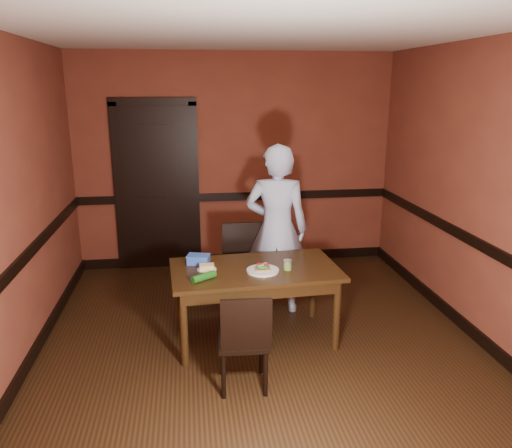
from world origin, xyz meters
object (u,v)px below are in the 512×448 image
object	(u,v)px
cheese_saucer	(207,268)
food_tub	(199,259)
chair_far	(245,272)
sauce_jar	(287,265)
chair_near	(243,339)
person	(277,229)
sandwich_plate	(263,269)
dining_table	(255,304)

from	to	relation	value
cheese_saucer	food_tub	world-z (taller)	food_tub
chair_far	sauce_jar	xyz separation A→B (m)	(0.31, -0.61, 0.28)
chair_near	food_tub	xyz separation A→B (m)	(-0.31, 0.91, 0.34)
person	sauce_jar	size ratio (longest dim) A/B	19.32
person	food_tub	bearing A→B (deg)	41.21
sandwich_plate	cheese_saucer	bearing A→B (deg)	167.92
chair_far	person	distance (m)	0.54
sauce_jar	cheese_saucer	world-z (taller)	sauce_jar
chair_near	sauce_jar	xyz separation A→B (m)	(0.47, 0.65, 0.34)
chair_near	person	xyz separation A→B (m)	(0.50, 1.36, 0.47)
food_tub	cheese_saucer	bearing A→B (deg)	-53.90
dining_table	chair_near	world-z (taller)	chair_near
chair_near	person	world-z (taller)	person
sauce_jar	chair_near	bearing A→B (deg)	-126.11
chair_near	sandwich_plate	bearing A→B (deg)	-108.94
chair_near	food_tub	bearing A→B (deg)	-68.92
chair_near	dining_table	bearing A→B (deg)	-102.12
dining_table	sandwich_plate	bearing A→B (deg)	-64.23
dining_table	person	xyz separation A→B (m)	(0.31, 0.62, 0.52)
sandwich_plate	person	bearing A→B (deg)	70.73
dining_table	food_tub	size ratio (longest dim) A/B	6.48
dining_table	sauce_jar	bearing A→B (deg)	-20.23
chair_near	person	distance (m)	1.52
dining_table	food_tub	world-z (taller)	food_tub
chair_near	sauce_jar	world-z (taller)	chair_near
chair_near	cheese_saucer	distance (m)	0.84
sandwich_plate	food_tub	bearing A→B (deg)	153.31
person	sandwich_plate	size ratio (longest dim) A/B	6.10
chair_far	cheese_saucer	xyz separation A→B (m)	(-0.41, -0.53, 0.26)
dining_table	chair_near	distance (m)	0.76
person	food_tub	xyz separation A→B (m)	(-0.81, -0.44, -0.13)
chair_near	sandwich_plate	world-z (taller)	chair_near
person	cheese_saucer	distance (m)	0.98
person	sauce_jar	xyz separation A→B (m)	(-0.03, -0.71, -0.12)
chair_far	sandwich_plate	distance (m)	0.69
food_tub	person	bearing A→B (deg)	43.60
dining_table	cheese_saucer	size ratio (longest dim) A/B	8.78
person	sauce_jar	bearing A→B (deg)	100.26
person	sandwich_plate	distance (m)	0.78
dining_table	food_tub	bearing A→B (deg)	156.90
food_tub	dining_table	bearing A→B (deg)	-4.74
chair_far	sauce_jar	distance (m)	0.74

